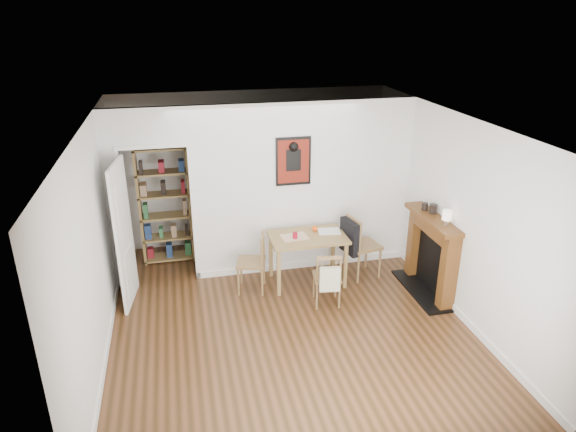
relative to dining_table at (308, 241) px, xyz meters
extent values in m
plane|color=brown|center=(-0.51, -0.89, -0.66)|extent=(5.20, 5.20, 0.00)
plane|color=white|center=(-0.51, 1.71, 0.64)|extent=(4.50, 0.00, 4.50)
plane|color=white|center=(-0.51, -3.49, 0.64)|extent=(4.50, 0.00, 4.50)
plane|color=white|center=(-2.76, -0.89, 0.64)|extent=(0.00, 5.20, 5.20)
plane|color=white|center=(1.74, -0.89, 0.64)|extent=(0.00, 5.20, 5.20)
plane|color=beige|center=(-0.51, -0.89, 1.94)|extent=(5.20, 5.20, 0.00)
cube|color=white|center=(0.06, 0.51, 0.64)|extent=(3.35, 0.10, 2.60)
cube|color=white|center=(-2.64, 0.51, 0.64)|extent=(0.25, 0.10, 2.60)
cube|color=white|center=(-2.06, 0.51, 1.66)|extent=(0.90, 0.10, 0.55)
cube|color=white|center=(-2.54, 0.51, 0.36)|extent=(0.06, 0.14, 2.05)
cube|color=white|center=(-1.58, 0.51, 0.36)|extent=(0.06, 0.14, 2.05)
cube|color=white|center=(0.06, 0.45, -0.61)|extent=(3.35, 0.02, 0.10)
cube|color=white|center=(-2.75, -1.49, -0.61)|extent=(0.02, 4.00, 0.10)
cube|color=white|center=(1.73, -1.49, -0.61)|extent=(0.02, 4.00, 0.10)
cube|color=white|center=(-2.53, 0.04, 0.34)|extent=(0.15, 0.80, 2.00)
cube|color=black|center=(-0.11, 0.45, 1.09)|extent=(0.52, 0.02, 0.72)
cube|color=maroon|center=(-0.11, 0.44, 1.09)|extent=(0.46, 0.00, 0.64)
cube|color=olive|center=(0.00, 0.00, 0.07)|extent=(1.10, 0.70, 0.04)
cube|color=olive|center=(-0.49, -0.29, -0.31)|extent=(0.05, 0.05, 0.71)
cube|color=olive|center=(0.49, -0.29, -0.31)|extent=(0.05, 0.05, 0.71)
cube|color=olive|center=(-0.49, 0.29, -0.31)|extent=(0.05, 0.05, 0.71)
cube|color=olive|center=(0.49, 0.29, -0.31)|extent=(0.05, 0.05, 0.71)
cube|color=black|center=(0.62, -0.04, 0.03)|extent=(0.19, 0.41, 0.51)
cube|color=beige|center=(0.08, -0.84, -0.16)|extent=(0.28, 0.13, 0.35)
cube|color=olive|center=(-2.38, 1.22, 0.29)|extent=(0.04, 0.32, 1.90)
cube|color=olive|center=(-1.62, 1.22, 0.29)|extent=(0.04, 0.32, 1.90)
cube|color=olive|center=(-2.00, 1.22, -0.62)|extent=(0.80, 0.32, 0.03)
cube|color=olive|center=(-2.00, 1.22, 0.10)|extent=(0.80, 0.32, 0.03)
cube|color=olive|center=(-2.00, 1.22, 1.19)|extent=(0.80, 0.32, 0.03)
cube|color=maroon|center=(-2.00, 1.22, 0.29)|extent=(0.70, 0.26, 0.26)
cube|color=brown|center=(1.64, -1.13, -0.11)|extent=(0.20, 0.16, 1.10)
cube|color=brown|center=(1.64, -0.14, -0.11)|extent=(0.20, 0.16, 1.10)
cube|color=brown|center=(1.61, -0.64, 0.47)|extent=(0.30, 1.21, 0.06)
cube|color=brown|center=(1.64, -0.64, 0.34)|extent=(0.20, 0.85, 0.20)
cube|color=black|center=(1.70, -0.64, -0.21)|extent=(0.08, 0.81, 0.88)
cube|color=black|center=(1.58, -0.64, -0.65)|extent=(0.45, 1.25, 0.03)
cylinder|color=maroon|center=(-0.20, -0.05, 0.14)|extent=(0.07, 0.07, 0.09)
sphere|color=#FF4E0D|center=(0.15, 0.14, 0.13)|extent=(0.08, 0.08, 0.08)
cube|color=#F1E2C6|center=(-0.19, 0.00, 0.09)|extent=(0.40, 0.32, 0.00)
cube|color=white|center=(0.34, 0.07, 0.10)|extent=(0.35, 0.28, 0.02)
cylinder|color=silver|center=(1.63, -0.93, 0.54)|extent=(0.07, 0.07, 0.07)
cylinder|color=beige|center=(1.63, -0.93, 0.64)|extent=(0.13, 0.13, 0.13)
cylinder|color=black|center=(1.66, -0.51, 0.56)|extent=(0.11, 0.11, 0.13)
cylinder|color=black|center=(1.60, -0.38, 0.55)|extent=(0.09, 0.09, 0.11)
camera|label=1|loc=(-1.77, -6.53, 3.17)|focal=32.00mm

